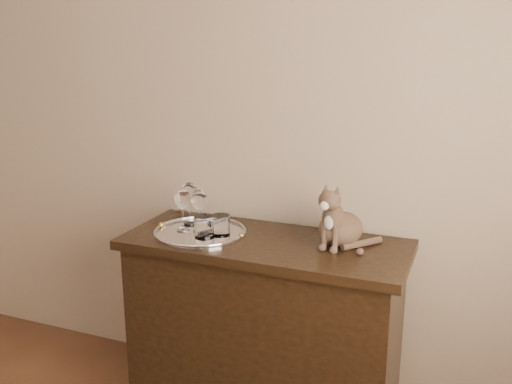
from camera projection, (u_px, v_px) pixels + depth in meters
wall_back at (173, 107)px, 2.76m from camera, size 4.00×0.10×2.70m
sideboard at (264, 332)px, 2.50m from camera, size 1.20×0.50×0.85m
tray at (200, 233)px, 2.47m from camera, size 0.40×0.40×0.01m
wine_glass_a at (190, 203)px, 2.55m from camera, size 0.07×0.07×0.19m
wine_glass_c at (183, 210)px, 2.47m from camera, size 0.07×0.07×0.19m
wine_glass_d at (200, 211)px, 2.45m from camera, size 0.07×0.07×0.19m
tumbler_a at (204, 227)px, 2.39m from camera, size 0.08×0.08×0.10m
tumbler_c at (221, 225)px, 2.41m from camera, size 0.08×0.08×0.09m
cat at (341, 213)px, 2.31m from camera, size 0.32×0.31×0.27m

